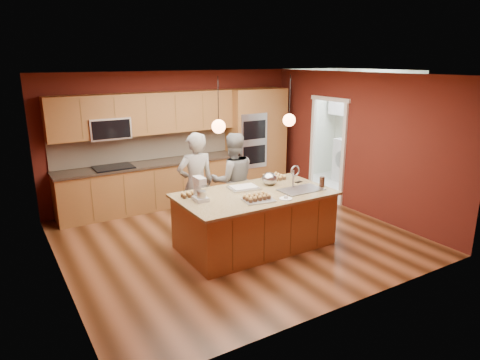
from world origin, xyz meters
TOP-DOWN VIEW (x-y plane):
  - floor at (0.00, 0.00)m, footprint 5.50×5.50m
  - ceiling at (0.00, 0.00)m, footprint 5.50×5.50m
  - wall_back at (0.00, 2.50)m, footprint 5.50×0.00m
  - wall_front at (0.00, -2.50)m, footprint 5.50×0.00m
  - wall_left at (-2.75, 0.00)m, footprint 0.00×5.00m
  - wall_right at (2.75, 0.00)m, footprint 0.00×5.00m
  - cabinet_run at (-0.68, 2.25)m, footprint 3.74×0.64m
  - oven_column at (1.85, 2.19)m, footprint 1.30×0.62m
  - doorway_trim at (2.73, 0.80)m, footprint 0.08×1.11m
  - laundry_room at (4.35, 1.20)m, footprint 2.60×2.70m
  - pendant_left at (-0.53, -0.44)m, footprint 0.20×0.20m
  - pendant_right at (0.73, -0.44)m, footprint 0.20×0.20m
  - island at (0.12, -0.44)m, footprint 2.44×1.37m
  - person_left at (-0.48, 0.50)m, footprint 0.67×0.46m
  - person_right at (0.24, 0.50)m, footprint 0.96×0.83m
  - stand_mixer at (-0.80, -0.32)m, footprint 0.20×0.27m
  - sheet_cake at (0.06, -0.17)m, footprint 0.50×0.39m
  - cooling_rack at (-0.06, -0.78)m, footprint 0.49×0.39m
  - mixing_bowl at (0.56, -0.18)m, footprint 0.26×0.26m
  - plate at (0.33, -0.93)m, footprint 0.19×0.19m
  - tumbler at (1.24, -0.71)m, footprint 0.08×0.08m
  - phone at (1.07, -0.32)m, footprint 0.14×0.10m
  - cupcakes_left at (-0.83, -0.07)m, footprint 0.33×0.16m
  - cupcakes_rack at (-0.07, -0.75)m, footprint 0.41×0.25m
  - cupcakes_right at (0.84, 0.07)m, footprint 0.34×0.34m
  - washer at (4.20, 0.85)m, footprint 0.75×0.77m
  - dryer at (4.20, 1.51)m, footprint 0.72×0.74m

SIDE VIEW (x-z plane):
  - floor at x=0.00m, z-range 0.00..0.00m
  - island at x=0.12m, z-range -0.18..1.10m
  - dryer at x=4.20m, z-range 0.00..1.05m
  - washer at x=4.20m, z-range 0.00..1.10m
  - person_right at x=0.24m, z-range 0.00..1.70m
  - person_left at x=-0.48m, z-range 0.00..1.78m
  - phone at x=1.07m, z-range 0.90..0.91m
  - plate at x=0.33m, z-range 0.90..0.91m
  - cooling_rack at x=-0.06m, z-range 0.90..0.92m
  - sheet_cake at x=0.06m, z-range 0.90..0.94m
  - cupcakes_left at x=-0.83m, z-range 0.90..0.97m
  - cupcakes_right at x=0.84m, z-range 0.90..0.97m
  - cupcakes_rack at x=-0.07m, z-range 0.91..0.99m
  - tumbler at x=1.24m, z-range 0.90..1.06m
  - cabinet_run at x=-0.68m, z-range -0.17..2.13m
  - mixing_bowl at x=0.56m, z-range 0.89..1.11m
  - doorway_trim at x=2.73m, z-range -0.05..2.15m
  - stand_mixer at x=-0.80m, z-range 0.87..1.23m
  - oven_column at x=1.85m, z-range 0.00..2.30m
  - wall_back at x=0.00m, z-range -1.40..4.10m
  - wall_front at x=0.00m, z-range -1.40..4.10m
  - wall_left at x=-2.75m, z-range -1.15..3.85m
  - wall_right at x=2.75m, z-range -1.15..3.85m
  - laundry_room at x=4.35m, z-range 0.60..3.30m
  - pendant_left at x=-0.53m, z-range 1.60..2.40m
  - pendant_right at x=0.73m, z-range 1.60..2.40m
  - ceiling at x=0.00m, z-range 2.70..2.70m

